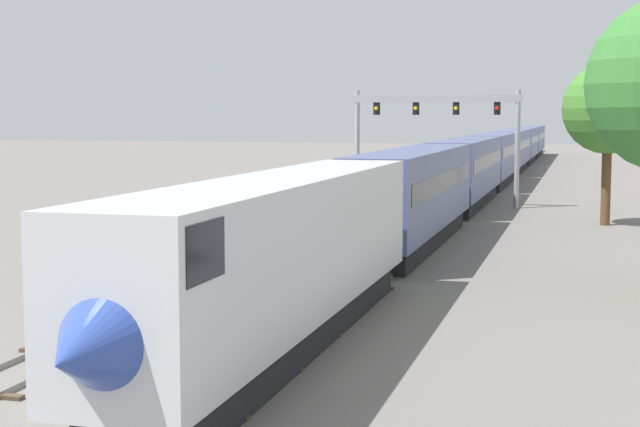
{
  "coord_description": "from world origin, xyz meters",
  "views": [
    {
      "loc": [
        10.06,
        -20.75,
        6.49
      ],
      "look_at": [
        1.0,
        12.0,
        3.0
      ],
      "focal_mm": 53.76,
      "sensor_mm": 36.0,
      "label": 1
    }
  ],
  "objects": [
    {
      "name": "trackside_tree_left",
      "position": [
        11.33,
        38.12,
        6.85
      ],
      "size": [
        5.35,
        5.35,
        9.57
      ],
      "color": "brown",
      "rests_on": "ground"
    },
    {
      "name": "track_main",
      "position": [
        2.0,
        60.0,
        0.07
      ],
      "size": [
        2.6,
        200.0,
        0.16
      ],
      "color": "slate",
      "rests_on": "ground"
    },
    {
      "name": "signal_gantry",
      "position": [
        -0.25,
        47.49,
        6.05
      ],
      "size": [
        12.1,
        0.49,
        8.27
      ],
      "color": "#999BA0",
      "rests_on": "ground"
    },
    {
      "name": "passenger_train",
      "position": [
        2.0,
        69.98,
        2.61
      ],
      "size": [
        3.04,
        152.34,
        4.8
      ],
      "color": "silver",
      "rests_on": "ground"
    },
    {
      "name": "ground_plane",
      "position": [
        0.0,
        0.0,
        0.0
      ],
      "size": [
        400.0,
        400.0,
        0.0
      ],
      "primitive_type": "plane",
      "color": "slate"
    },
    {
      "name": "track_near",
      "position": [
        -3.5,
        40.0,
        0.07
      ],
      "size": [
        2.6,
        160.0,
        0.16
      ],
      "color": "slate",
      "rests_on": "ground"
    }
  ]
}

